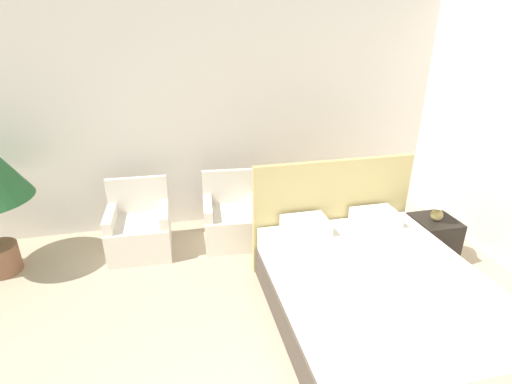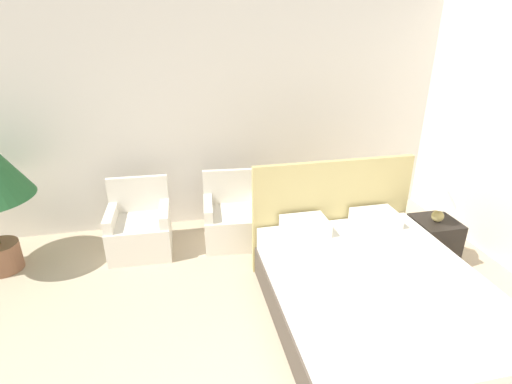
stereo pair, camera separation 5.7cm
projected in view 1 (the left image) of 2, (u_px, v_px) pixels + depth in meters
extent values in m
cube|color=silver|center=(209.00, 113.00, 4.90)|extent=(10.00, 0.06, 2.90)
cube|color=#4C4238|center=(378.00, 315.00, 3.46)|extent=(1.70, 2.15, 0.31)
cube|color=white|center=(382.00, 289.00, 3.35)|extent=(1.66, 2.11, 0.24)
cube|color=tan|center=(332.00, 213.00, 4.27)|extent=(1.73, 0.06, 1.20)
cube|color=white|center=(306.00, 226.00, 3.97)|extent=(0.44, 0.34, 0.14)
cube|color=white|center=(375.00, 218.00, 4.13)|extent=(0.44, 0.34, 0.14)
cube|color=silver|center=(140.00, 237.00, 4.59)|extent=(0.71, 0.64, 0.40)
cube|color=silver|center=(138.00, 195.00, 4.68)|extent=(0.69, 0.08, 0.43)
cube|color=silver|center=(110.00, 219.00, 4.43)|extent=(0.12, 0.56, 0.14)
cube|color=silver|center=(164.00, 214.00, 4.54)|extent=(0.12, 0.56, 0.14)
cube|color=silver|center=(233.00, 227.00, 4.82)|extent=(0.74, 0.68, 0.40)
cube|color=silver|center=(231.00, 186.00, 4.90)|extent=(0.69, 0.12, 0.43)
cube|color=silver|center=(208.00, 208.00, 4.67)|extent=(0.15, 0.56, 0.14)
cube|color=silver|center=(258.00, 205.00, 4.75)|extent=(0.15, 0.56, 0.14)
cylinder|color=brown|center=(0.00, 259.00, 4.26)|extent=(0.39, 0.39, 0.32)
cube|color=black|center=(432.00, 241.00, 4.40)|extent=(0.43, 0.44, 0.53)
sphere|color=tan|center=(437.00, 215.00, 4.25)|extent=(0.13, 0.13, 0.13)
cylinder|color=tan|center=(439.00, 207.00, 4.21)|extent=(0.02, 0.02, 0.07)
cone|color=silver|center=(441.00, 193.00, 4.15)|extent=(0.31, 0.31, 0.24)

